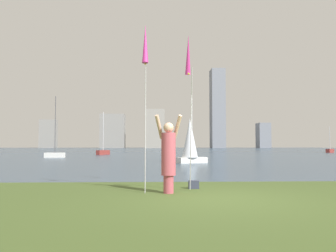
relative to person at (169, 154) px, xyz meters
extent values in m
cube|color=#384C60|center=(1.12, 60.84, -1.05)|extent=(120.00, 116.41, 0.12)
cube|color=#232D14|center=(1.12, 2.63, -1.01)|extent=(120.00, 0.70, 0.02)
cylinder|color=#B24C59|center=(0.00, -0.01, -0.76)|extent=(0.26, 0.26, 0.45)
cylinder|color=#B24C59|center=(0.00, -0.01, 0.01)|extent=(0.37, 0.37, 1.08)
sphere|color=#D1A889|center=(0.00, -0.01, 0.68)|extent=(0.26, 0.26, 0.26)
cylinder|color=#D1A889|center=(-0.24, 0.14, 0.71)|extent=(0.26, 0.42, 0.62)
cylinder|color=#D1A889|center=(0.24, 0.14, 0.71)|extent=(0.26, 0.42, 0.62)
cylinder|color=#B2B2B7|center=(-0.60, 0.16, 0.66)|extent=(0.02, 0.30, 3.29)
cone|color=#D83399|center=(-0.60, -0.16, 2.81)|extent=(0.16, 0.24, 1.01)
sphere|color=yellow|center=(-0.60, -0.11, 2.31)|extent=(0.06, 0.06, 0.06)
cylinder|color=#B2B2B7|center=(0.60, 0.16, 0.63)|extent=(0.02, 0.64, 3.17)
cone|color=#D83399|center=(0.60, 0.88, 2.80)|extent=(0.16, 0.37, 1.13)
sphere|color=yellow|center=(0.60, 0.77, 2.24)|extent=(0.06, 0.06, 0.06)
cube|color=#33384C|center=(0.74, 0.88, -0.87)|extent=(0.29, 0.17, 0.22)
cube|color=maroon|center=(-6.48, 32.52, -0.72)|extent=(1.42, 2.09, 0.54)
cylinder|color=silver|center=(-6.48, 32.52, 1.83)|extent=(0.06, 0.06, 4.55)
cube|color=maroon|center=(25.64, 41.59, -0.71)|extent=(2.00, 2.08, 0.55)
cylinder|color=silver|center=(25.64, 41.59, 1.17)|extent=(0.07, 0.07, 3.22)
cube|color=silver|center=(2.11, 13.99, -0.79)|extent=(2.15, 1.52, 0.38)
cylinder|color=silver|center=(2.11, 13.99, 1.34)|extent=(0.06, 0.06, 3.88)
cone|color=white|center=(1.97, 13.92, 0.67)|extent=(1.40, 1.40, 2.56)
cube|color=white|center=(-9.65, 23.76, -0.76)|extent=(1.79, 0.92, 0.46)
cylinder|color=#47474C|center=(-9.65, 23.76, 2.10)|extent=(0.06, 0.06, 5.26)
cube|color=gray|center=(-35.98, 108.24, 3.73)|extent=(5.26, 3.53, 9.42)
cube|color=gray|center=(-14.46, 107.76, 4.63)|extent=(7.96, 6.37, 11.24)
cube|color=gray|center=(-0.24, 102.62, 5.25)|extent=(6.03, 4.43, 12.46)
cube|color=gray|center=(20.73, 106.32, 12.23)|extent=(4.52, 5.92, 26.43)
cube|color=gray|center=(36.70, 107.83, 3.24)|extent=(3.96, 4.88, 8.45)
camera|label=1|loc=(-0.35, -8.84, 0.26)|focal=37.01mm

